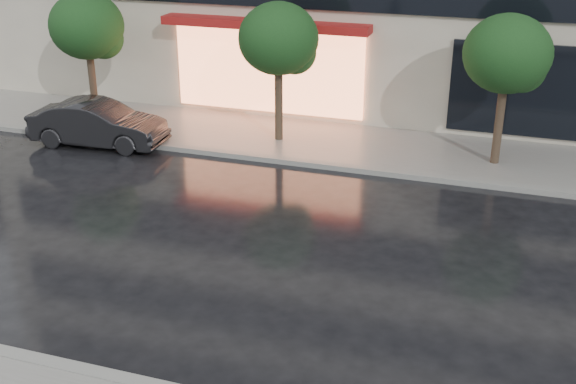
% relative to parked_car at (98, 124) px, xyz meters
% --- Properties ---
extents(ground, '(120.00, 120.00, 0.00)m').
position_rel_parked_car_xyz_m(ground, '(7.78, -8.21, -0.64)').
color(ground, black).
rests_on(ground, ground).
extents(sidewalk_far, '(60.00, 3.50, 0.12)m').
position_rel_parked_car_xyz_m(sidewalk_far, '(7.78, 2.04, -0.58)').
color(sidewalk_far, slate).
rests_on(sidewalk_far, ground).
extents(curb_far, '(60.00, 0.25, 0.14)m').
position_rel_parked_car_xyz_m(curb_far, '(7.78, 0.29, -0.57)').
color(curb_far, gray).
rests_on(curb_far, ground).
extents(tree_far_west, '(2.20, 2.20, 3.99)m').
position_rel_parked_car_xyz_m(tree_far_west, '(-1.16, 1.82, 2.29)').
color(tree_far_west, '#33261C').
rests_on(tree_far_west, ground).
extents(tree_mid_west, '(2.20, 2.20, 3.99)m').
position_rel_parked_car_xyz_m(tree_mid_west, '(4.84, 1.82, 2.29)').
color(tree_mid_west, '#33261C').
rests_on(tree_mid_west, ground).
extents(tree_mid_east, '(2.20, 2.20, 3.99)m').
position_rel_parked_car_xyz_m(tree_mid_east, '(10.84, 1.82, 2.29)').
color(tree_mid_east, '#33261C').
rests_on(tree_mid_east, ground).
extents(parked_car, '(3.94, 1.59, 1.27)m').
position_rel_parked_car_xyz_m(parked_car, '(0.00, 0.00, 0.00)').
color(parked_car, black).
rests_on(parked_car, ground).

